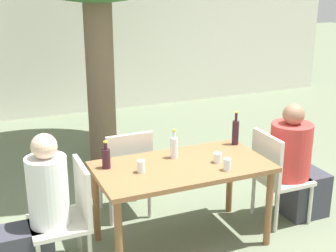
{
  "coord_description": "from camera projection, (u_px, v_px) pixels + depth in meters",
  "views": [
    {
      "loc": [
        -1.53,
        -3.27,
        2.25
      ],
      "look_at": [
        0.0,
        0.3,
        0.99
      ],
      "focal_mm": 50.0,
      "sensor_mm": 36.0,
      "label": 1
    }
  ],
  "objects": [
    {
      "name": "ground_plane",
      "position": [
        181.0,
        242.0,
        4.13
      ],
      "size": [
        30.0,
        30.0,
        0.0
      ],
      "primitive_type": "plane",
      "color": "#667056"
    },
    {
      "name": "cafe_building_wall",
      "position": [
        68.0,
        29.0,
        7.54
      ],
      "size": [
        10.0,
        0.08,
        2.8
      ],
      "color": "white",
      "rests_on": "ground_plane"
    },
    {
      "name": "dining_table_front",
      "position": [
        182.0,
        174.0,
        3.93
      ],
      "size": [
        1.46,
        0.77,
        0.74
      ],
      "color": "brown",
      "rests_on": "ground_plane"
    },
    {
      "name": "patio_chair_0",
      "position": [
        70.0,
        212.0,
        3.62
      ],
      "size": [
        0.44,
        0.44,
        0.88
      ],
      "rotation": [
        0.0,
        0.0,
        -1.57
      ],
      "color": "beige",
      "rests_on": "ground_plane"
    },
    {
      "name": "patio_chair_1",
      "position": [
        276.0,
        173.0,
        4.34
      ],
      "size": [
        0.44,
        0.44,
        0.88
      ],
      "rotation": [
        0.0,
        0.0,
        1.57
      ],
      "color": "beige",
      "rests_on": "ground_plane"
    },
    {
      "name": "patio_chair_2",
      "position": [
        126.0,
        170.0,
        4.41
      ],
      "size": [
        0.44,
        0.44,
        0.88
      ],
      "rotation": [
        0.0,
        0.0,
        3.14
      ],
      "color": "beige",
      "rests_on": "ground_plane"
    },
    {
      "name": "person_seated_0",
      "position": [
        38.0,
        217.0,
        3.52
      ],
      "size": [
        0.55,
        0.31,
        1.16
      ],
      "rotation": [
        0.0,
        0.0,
        -1.57
      ],
      "color": "#383842",
      "rests_on": "ground_plane"
    },
    {
      "name": "person_seated_1",
      "position": [
        296.0,
        167.0,
        4.42
      ],
      "size": [
        0.59,
        0.38,
        1.14
      ],
      "rotation": [
        0.0,
        0.0,
        1.57
      ],
      "color": "#383842",
      "rests_on": "ground_plane"
    },
    {
      "name": "wine_bottle_0",
      "position": [
        235.0,
        132.0,
        4.33
      ],
      "size": [
        0.06,
        0.06,
        0.32
      ],
      "color": "#331923",
      "rests_on": "dining_table_front"
    },
    {
      "name": "wine_bottle_1",
      "position": [
        106.0,
        158.0,
        3.81
      ],
      "size": [
        0.07,
        0.07,
        0.23
      ],
      "color": "#331923",
      "rests_on": "dining_table_front"
    },
    {
      "name": "water_bottle_2",
      "position": [
        174.0,
        147.0,
        4.02
      ],
      "size": [
        0.07,
        0.07,
        0.26
      ],
      "color": "silver",
      "rests_on": "dining_table_front"
    },
    {
      "name": "drinking_glass_0",
      "position": [
        141.0,
        166.0,
        3.74
      ],
      "size": [
        0.07,
        0.07,
        0.1
      ],
      "color": "silver",
      "rests_on": "dining_table_front"
    },
    {
      "name": "drinking_glass_1",
      "position": [
        227.0,
        164.0,
        3.78
      ],
      "size": [
        0.06,
        0.06,
        0.1
      ],
      "color": "silver",
      "rests_on": "dining_table_front"
    },
    {
      "name": "drinking_glass_2",
      "position": [
        218.0,
        158.0,
        3.94
      ],
      "size": [
        0.07,
        0.07,
        0.08
      ],
      "color": "white",
      "rests_on": "dining_table_front"
    }
  ]
}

